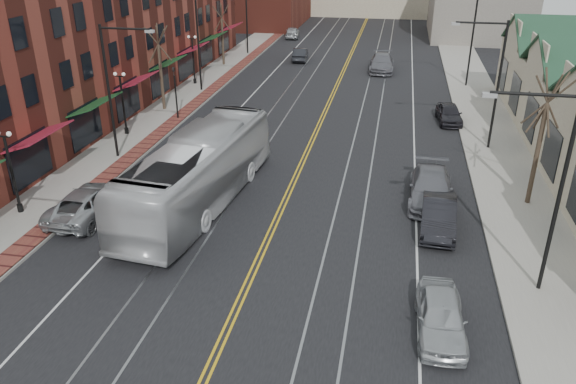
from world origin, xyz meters
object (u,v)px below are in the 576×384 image
at_px(parked_suv, 88,203).
at_px(parked_car_c, 431,188).
at_px(transit_bus, 199,172).
at_px(parked_car_d, 449,113).
at_px(parked_car_b, 438,216).
at_px(parked_car_a, 441,316).

distance_m(parked_suv, parked_car_c, 17.51).
bearing_deg(transit_bus, parked_car_d, -123.61).
relative_size(parked_suv, parked_car_c, 0.97).
height_order(parked_suv, parked_car_c, parked_car_c).
bearing_deg(parked_car_b, parked_car_c, 97.81).
bearing_deg(parked_car_b, parked_car_d, 87.62).
height_order(transit_bus, parked_suv, transit_bus).
height_order(parked_car_a, parked_car_c, parked_car_c).
xyz_separation_m(transit_bus, parked_car_a, (11.74, -8.12, -1.15)).
xyz_separation_m(parked_suv, parked_car_c, (16.80, 4.92, 0.05)).
relative_size(parked_car_a, parked_car_d, 1.03).
distance_m(transit_bus, parked_car_b, 12.06).
relative_size(parked_suv, parked_car_a, 1.26).
xyz_separation_m(transit_bus, parked_car_c, (11.74, 2.65, -1.08)).
xyz_separation_m(parked_car_b, parked_car_d, (1.54, 16.82, -0.05)).
distance_m(parked_suv, parked_car_d, 26.38).
bearing_deg(parked_car_d, parked_car_a, -99.29).
relative_size(parked_suv, parked_car_b, 1.17).
xyz_separation_m(parked_car_a, parked_car_b, (0.26, 7.73, 0.03)).
xyz_separation_m(transit_bus, parked_car_b, (12.00, -0.39, -1.12)).
xyz_separation_m(parked_suv, parked_car_a, (16.80, -5.85, -0.02)).
bearing_deg(parked_car_d, parked_car_c, -102.54).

